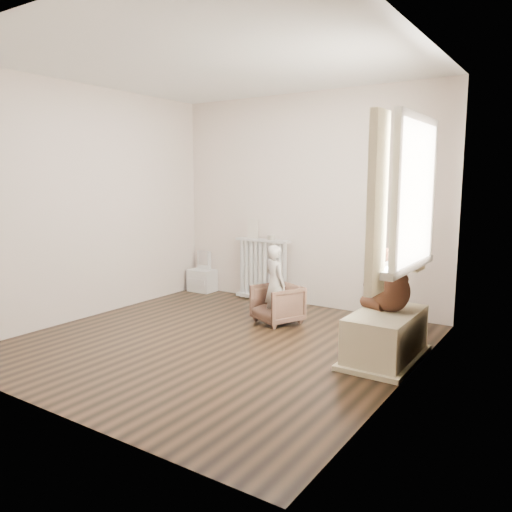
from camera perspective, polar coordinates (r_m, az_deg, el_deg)
The scene contains 19 objects.
floor at distance 4.93m, azimuth -4.40°, elevation -9.74°, with size 3.60×3.60×0.01m, color black.
ceiling at distance 4.80m, azimuth -4.78°, elevation 21.21°, with size 3.60×3.60×0.01m, color white.
back_wall at distance 6.21m, azimuth 5.74°, elevation 6.27°, with size 3.60×0.02×2.60m, color white.
front_wall at distance 3.45m, azimuth -23.29°, elevation 3.68°, with size 3.60×0.02×2.60m, color white.
left_wall at distance 5.97m, azimuth -18.43°, elevation 5.77°, with size 0.02×3.60×2.60m, color white.
right_wall at distance 3.86m, azimuth 17.11°, elevation 4.46°, with size 0.02×3.60×2.60m, color white.
window at distance 4.15m, azimuth 17.85°, elevation 6.77°, with size 0.03×0.90×1.10m, color white.
window_sill at distance 4.23m, azimuth 16.31°, elevation -1.04°, with size 0.22×1.10×0.06m, color silver.
curtain_left at distance 3.64m, azimuth 13.68°, elevation 5.78°, with size 0.06×0.26×1.30m, color beige.
curtain_right at distance 4.73m, azimuth 18.40°, elevation 6.21°, with size 0.06×0.26×1.30m, color beige.
radiator at distance 6.48m, azimuth 0.78°, elevation -1.69°, with size 0.76×0.14×0.80m, color silver.
paper_doll at distance 6.49m, azimuth -0.36°, elevation 3.17°, with size 0.16×0.01×0.26m, color beige.
tin_a at distance 6.35m, azimuth 1.77°, elevation 2.14°, with size 0.10×0.10×0.06m, color #A59E8C.
toy_vanity at distance 7.06m, azimuth -6.18°, elevation -1.83°, with size 0.36×0.26×0.57m, color silver.
armchair at distance 5.50m, azimuth 2.45°, elevation -5.50°, with size 0.45×0.46×0.42m, color brown.
child at distance 5.40m, azimuth 2.19°, elevation -3.21°, with size 0.31×0.20×0.85m, color beige.
toy_bench at distance 4.54m, azimuth 14.57°, elevation -9.01°, with size 0.48×0.91×0.43m, color beige.
teddy_bear at distance 4.50m, azimuth 15.18°, elevation -3.01°, with size 0.44×0.34×0.53m, color #311A10, non-canonical shape.
plush_cat at distance 4.58m, azimuth 17.69°, elevation 1.27°, with size 0.14×0.23×0.20m, color #68635A, non-canonical shape.
Camera 1 is at (2.88, -3.69, 1.56)m, focal length 35.00 mm.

